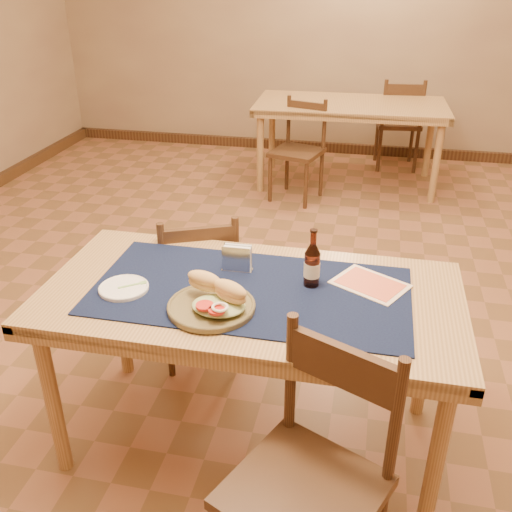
% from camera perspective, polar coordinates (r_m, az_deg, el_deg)
% --- Properties ---
extents(room, '(6.04, 7.04, 2.84)m').
position_cam_1_polar(room, '(2.69, 3.25, 17.38)').
color(room, '#935C40').
rests_on(room, ground).
extents(main_table, '(1.60, 0.80, 0.75)m').
position_cam_1_polar(main_table, '(2.22, -0.54, -5.34)').
color(main_table, tan).
rests_on(main_table, ground).
extents(placemat, '(1.20, 0.60, 0.01)m').
position_cam_1_polar(placemat, '(2.18, -0.55, -3.46)').
color(placemat, '#0F1A37').
rests_on(placemat, main_table).
extents(baseboard, '(6.00, 7.00, 0.10)m').
position_cam_1_polar(baseboard, '(3.22, 2.62, -6.99)').
color(baseboard, '#462E19').
rests_on(baseboard, ground).
extents(back_table, '(1.69, 0.88, 0.75)m').
position_cam_1_polar(back_table, '(5.28, 9.41, 14.01)').
color(back_table, tan).
rests_on(back_table, ground).
extents(chair_main_far, '(0.51, 0.51, 0.85)m').
position_cam_1_polar(chair_main_far, '(2.85, -5.78, -2.80)').
color(chair_main_far, '#462E19').
rests_on(chair_main_far, ground).
extents(chair_main_near, '(0.56, 0.56, 0.92)m').
position_cam_1_polar(chair_main_near, '(1.87, 5.57, -21.19)').
color(chair_main_near, '#462E19').
rests_on(chair_main_near, ground).
extents(chair_back_near, '(0.48, 0.48, 0.84)m').
position_cam_1_polar(chair_back_near, '(4.95, 4.30, 10.65)').
color(chair_back_near, '#462E19').
rests_on(chair_back_near, ground).
extents(chair_back_far, '(0.45, 0.45, 0.89)m').
position_cam_1_polar(chair_back_far, '(5.87, 14.11, 12.85)').
color(chair_back_far, '#462E19').
rests_on(chair_back_far, ground).
extents(sandwich_plate, '(0.32, 0.32, 0.12)m').
position_cam_1_polar(sandwich_plate, '(2.05, -4.21, -4.57)').
color(sandwich_plate, brown).
rests_on(sandwich_plate, placemat).
extents(side_plate, '(0.19, 0.19, 0.02)m').
position_cam_1_polar(side_plate, '(2.23, -13.09, -3.10)').
color(side_plate, white).
rests_on(side_plate, placemat).
extents(fork, '(0.10, 0.08, 0.00)m').
position_cam_1_polar(fork, '(2.23, -12.03, -2.79)').
color(fork, '#8AC26B').
rests_on(fork, side_plate).
extents(beer_bottle, '(0.06, 0.06, 0.23)m').
position_cam_1_polar(beer_bottle, '(2.18, 5.62, -0.90)').
color(beer_bottle, '#4B1B0D').
rests_on(beer_bottle, placemat).
extents(napkin_holder, '(0.12, 0.05, 0.11)m').
position_cam_1_polar(napkin_holder, '(2.29, -1.91, -0.27)').
color(napkin_holder, silver).
rests_on(napkin_holder, placemat).
extents(menu_card, '(0.33, 0.30, 0.01)m').
position_cam_1_polar(menu_card, '(2.25, 11.34, -2.76)').
color(menu_card, beige).
rests_on(menu_card, placemat).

